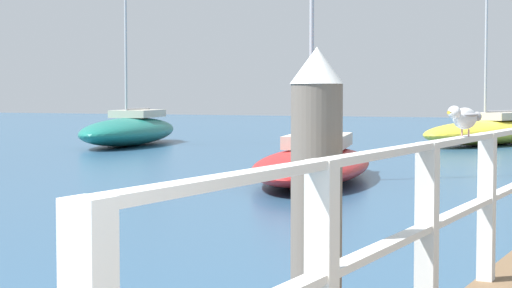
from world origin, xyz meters
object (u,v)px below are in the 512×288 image
Objects in this scene: dock_piling_near at (315,244)px; boat_0 at (491,131)px; seagull_foreground at (464,117)px; boat_4 at (314,162)px; boat_2 at (130,130)px.

boat_0 reaches higher than dock_piling_near.
boat_0 is (-6.14, 28.97, -1.21)m from seagull_foreground.
dock_piling_near is 1.85m from seagull_foreground.
boat_0 is at bearing -107.56° from boat_4.
boat_2 is at bearing -39.60° from seagull_foreground.
dock_piling_near is 29.99m from boat_2.
dock_piling_near is at bearing 97.31° from boat_4.
boat_2 is at bearing 44.81° from boat_0.
boat_0 is 0.81× the size of boat_2.
seagull_foreground is at bearing 112.66° from boat_2.
boat_0 reaches higher than boat_4.
boat_2 is (-18.45, 23.63, -0.48)m from dock_piling_near.
dock_piling_near is at bearing 87.12° from seagull_foreground.
boat_2 is at bearing 127.99° from dock_piling_near.
boat_0 reaches higher than seagull_foreground.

